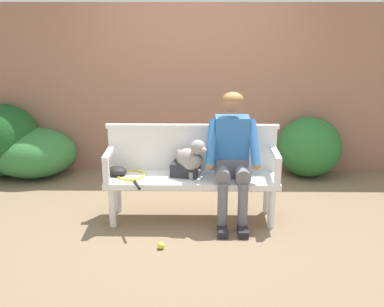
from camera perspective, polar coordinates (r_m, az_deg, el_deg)
The scene contains 15 objects.
ground_plane at distance 5.23m, azimuth 0.00°, elevation -7.61°, with size 40.00×40.00×0.00m, color #7A664C.
brick_garden_fence at distance 6.57m, azimuth 0.23°, elevation 7.60°, with size 8.00×0.30×2.20m, color #936651.
hedge_bush_far_left at distance 6.55m, azimuth 13.45°, elevation 0.73°, with size 0.84×0.75×0.78m, color #286B2D.
hedge_bush_far_right at distance 6.84m, azimuth -21.16°, elevation 1.44°, with size 0.98×0.94×0.95m, color #194C1E.
hedge_bush_mid_right at distance 6.71m, azimuth -18.08°, elevation 0.11°, with size 1.14×0.93×0.64m, color #337538.
garden_bench at distance 5.07m, azimuth 0.00°, elevation -3.37°, with size 1.77×0.50×0.48m.
bench_backrest at distance 5.18m, azimuth 0.04°, elevation 0.76°, with size 1.81×0.06×0.50m.
bench_armrest_left_end at distance 4.99m, azimuth -9.77°, elevation -0.79°, with size 0.06×0.50×0.28m.
bench_armrest_right_end at distance 4.96m, azimuth 9.79°, elevation -0.88°, with size 0.06×0.50×0.28m.
person_seated at distance 4.96m, azimuth 4.69°, elevation 0.14°, with size 0.56×0.65×1.35m.
dog_on_bench at distance 4.97m, azimuth -0.10°, elevation -0.52°, with size 0.37×0.36×0.42m.
tennis_racket at distance 5.07m, azimuth -7.04°, elevation -2.63°, with size 0.37×0.58×0.03m.
baseball_glove at distance 5.14m, azimuth -8.79°, elevation -2.03°, with size 0.22×0.17×0.09m, color black.
sports_bag at distance 5.06m, azimuth -0.77°, elevation -1.84°, with size 0.28×0.20×0.14m, color #232328.
tennis_ball at distance 4.64m, azimuth -3.62°, elevation -10.64°, with size 0.07×0.07×0.07m, color #CCDB33.
Camera 1 is at (0.07, -4.75, 2.20)m, focal length 45.86 mm.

